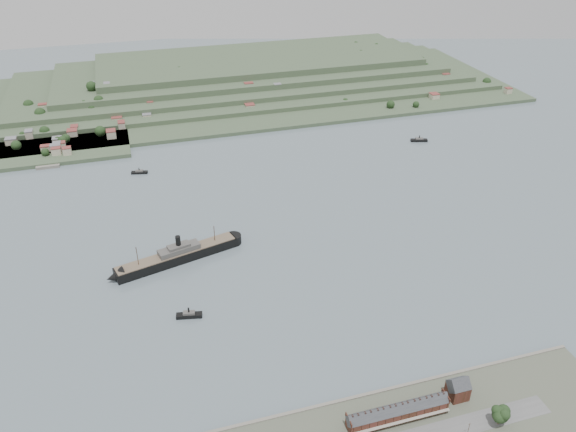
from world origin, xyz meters
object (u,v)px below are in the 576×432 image
object	(u,v)px
tugboat	(189,315)
steamship	(174,257)
fig_tree	(501,414)
gabled_building	(458,388)
terrace_row	(398,412)

from	to	relation	value
tugboat	steamship	bearing A→B (deg)	91.69
fig_tree	gabled_building	bearing A→B (deg)	117.14
terrace_row	fig_tree	size ratio (longest dim) A/B	4.65
terrace_row	steamship	distance (m)	200.34
gabled_building	fig_tree	world-z (taller)	gabled_building
gabled_building	tugboat	distance (m)	169.48
gabled_building	fig_tree	xyz separation A→B (m)	(11.42, -22.27, 1.12)
tugboat	fig_tree	bearing A→B (deg)	-42.71
steamship	gabled_building	bearing A→B (deg)	-52.59
tugboat	terrace_row	bearing A→B (deg)	-50.51
terrace_row	tugboat	size ratio (longest dim) A/B	3.22
gabled_building	tugboat	world-z (taller)	gabled_building
terrace_row	gabled_building	world-z (taller)	gabled_building
terrace_row	gabled_building	xyz separation A→B (m)	(37.50, 4.02, 1.34)
terrace_row	tugboat	xyz separation A→B (m)	(-92.63, 112.42, -5.01)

